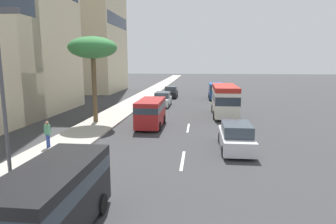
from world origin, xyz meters
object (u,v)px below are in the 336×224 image
(car_lead, at_px, (171,92))
(car_fourth, at_px, (162,99))
(van_sixth, at_px, (151,111))
(car_seventh, at_px, (236,137))
(palm_tree, at_px, (93,49))
(minibus_fifth, at_px, (225,99))
(street_lamp, at_px, (4,84))
(van_third, at_px, (216,90))
(van_second, at_px, (54,197))
(pedestrian_near_lamp, at_px, (48,133))

(car_lead, height_order, car_fourth, car_fourth)
(car_fourth, bearing_deg, van_sixth, 2.40)
(car_seventh, relative_size, palm_tree, 0.65)
(minibus_fifth, distance_m, street_lamp, 21.73)
(palm_tree, relative_size, street_lamp, 1.02)
(van_third, relative_size, car_fourth, 1.05)
(van_third, xyz_separation_m, street_lamp, (-32.38, 9.64, 3.22))
(car_fourth, height_order, car_seventh, car_fourth)
(car_seventh, bearing_deg, minibus_fifth, -1.27)
(van_second, xyz_separation_m, pedestrian_near_lamp, (8.60, 4.85, -0.25))
(car_seventh, height_order, pedestrian_near_lamp, pedestrian_near_lamp)
(van_third, xyz_separation_m, car_seventh, (-24.74, 0.14, -0.52))
(van_second, xyz_separation_m, street_lamp, (2.22, 2.84, 3.23))
(pedestrian_near_lamp, distance_m, palm_tree, 9.54)
(pedestrian_near_lamp, distance_m, street_lamp, 7.55)
(car_seventh, bearing_deg, van_second, 145.96)
(street_lamp, bearing_deg, palm_tree, 7.31)
(van_third, bearing_deg, car_seventh, 179.67)
(car_lead, distance_m, van_third, 6.84)
(van_third, relative_size, van_sixth, 0.97)
(van_sixth, height_order, pedestrian_near_lamp, van_sixth)
(van_second, relative_size, car_seventh, 1.04)
(minibus_fifth, height_order, street_lamp, street_lamp)
(car_lead, relative_size, van_second, 0.88)
(van_sixth, xyz_separation_m, palm_tree, (0.78, 5.05, 5.15))
(pedestrian_near_lamp, bearing_deg, palm_tree, 96.41)
(car_lead, relative_size, car_fourth, 0.95)
(car_seventh, xyz_separation_m, palm_tree, (6.61, 11.32, 5.66))
(street_lamp, bearing_deg, car_lead, -5.01)
(car_fourth, relative_size, pedestrian_near_lamp, 2.76)
(pedestrian_near_lamp, bearing_deg, street_lamp, -64.78)
(car_fourth, xyz_separation_m, minibus_fifth, (-5.88, -7.01, 0.87))
(car_lead, bearing_deg, car_fourth, -1.46)
(van_second, height_order, pedestrian_near_lamp, van_second)
(minibus_fifth, bearing_deg, street_lamp, 153.08)
(car_seventh, xyz_separation_m, street_lamp, (-7.64, 9.50, 3.74))
(minibus_fifth, bearing_deg, pedestrian_near_lamp, 137.46)
(minibus_fifth, xyz_separation_m, pedestrian_near_lamp, (-12.82, 11.77, -0.62))
(car_lead, bearing_deg, van_second, -0.20)
(van_second, xyz_separation_m, van_third, (34.60, -6.80, 0.01))
(car_lead, distance_m, minibus_fifth, 16.09)
(car_lead, xyz_separation_m, van_third, (-1.38, -6.68, 0.52))
(car_seventh, distance_m, palm_tree, 14.28)
(van_sixth, distance_m, car_seventh, 8.58)
(van_second, distance_m, street_lamp, 4.84)
(car_lead, relative_size, car_seventh, 0.91)
(palm_tree, bearing_deg, car_fourth, -22.88)
(van_second, distance_m, minibus_fifth, 22.52)
(minibus_fifth, xyz_separation_m, palm_tree, (-4.95, 11.58, 4.78))
(pedestrian_near_lamp, xyz_separation_m, palm_tree, (7.87, -0.18, 5.40))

